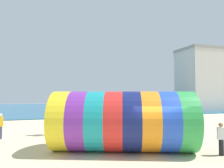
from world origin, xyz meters
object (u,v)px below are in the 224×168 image
at_px(giant_inflatable_tube, 123,121).
at_px(bystander_mid_beach, 0,126).
at_px(bystander_far_left, 192,112).
at_px(bystander_near_water, 48,124).
at_px(kite_handler, 221,139).

height_order(giant_inflatable_tube, bystander_mid_beach, giant_inflatable_tube).
bearing_deg(giant_inflatable_tube, bystander_far_left, 41.03).
height_order(giant_inflatable_tube, bystander_near_water, giant_inflatable_tube).
xyz_separation_m(giant_inflatable_tube, bystander_mid_beach, (-7.01, 5.33, -0.72)).
height_order(bystander_near_water, bystander_mid_beach, bystander_mid_beach).
relative_size(bystander_mid_beach, bystander_far_left, 0.99).
bearing_deg(bystander_far_left, giant_inflatable_tube, -138.97).
bearing_deg(kite_handler, bystander_far_left, 58.00).
bearing_deg(giant_inflatable_tube, kite_handler, -26.83).
relative_size(kite_handler, bystander_mid_beach, 0.94).
distance_m(giant_inflatable_tube, bystander_mid_beach, 8.84).
height_order(kite_handler, bystander_mid_beach, bystander_mid_beach).
bearing_deg(bystander_mid_beach, bystander_near_water, 4.80).
bearing_deg(bystander_mid_beach, giant_inflatable_tube, -37.21).
relative_size(giant_inflatable_tube, bystander_mid_beach, 4.72).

